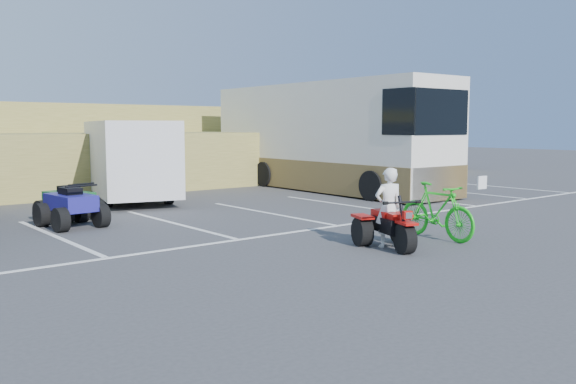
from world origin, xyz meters
TOP-DOWN VIEW (x-y plane):
  - ground at (0.00, 0.00)m, footprint 100.00×100.00m
  - parking_stripes at (0.87, 4.07)m, footprint 28.00×5.16m
  - grass_embankment at (0.00, 15.48)m, footprint 40.00×8.50m
  - red_trike_atv at (1.70, -0.08)m, footprint 1.52×1.73m
  - rider at (1.75, 0.06)m, footprint 0.63×0.52m
  - green_dirt_bike at (3.13, 0.02)m, footprint 0.66×1.90m
  - cargo_trailer at (1.08, 9.74)m, footprint 3.27×5.46m
  - rv_motorhome at (8.04, 8.63)m, footprint 2.87×10.28m
  - quad_atv_blue at (-2.02, 6.03)m, footprint 1.25×1.61m
  - quad_atv_green at (-1.72, 7.00)m, footprint 1.37×1.63m

SIDE VIEW (x-z plane):
  - ground at x=0.00m, z-range 0.00..0.00m
  - red_trike_atv at x=1.70m, z-range -0.47..0.47m
  - quad_atv_blue at x=-2.02m, z-range -0.50..0.50m
  - quad_atv_green at x=-1.72m, z-range -0.47..0.47m
  - parking_stripes at x=0.87m, z-range 0.00..0.01m
  - green_dirt_bike at x=3.13m, z-range 0.00..1.12m
  - rider at x=1.75m, z-range 0.00..1.48m
  - cargo_trailer at x=1.08m, z-range 0.10..2.48m
  - grass_embankment at x=0.00m, z-range -0.13..2.97m
  - rv_motorhome at x=8.04m, z-range -0.24..3.42m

